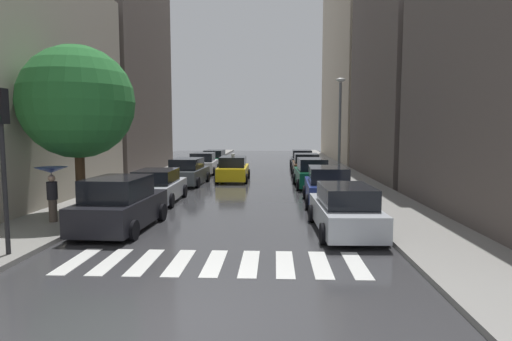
# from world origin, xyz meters

# --- Properties ---
(ground_plane) EXTENTS (28.00, 72.00, 0.04)m
(ground_plane) POSITION_xyz_m (0.00, 24.00, -0.02)
(ground_plane) COLOR #333336
(sidewalk_left) EXTENTS (3.00, 72.00, 0.15)m
(sidewalk_left) POSITION_xyz_m (-6.50, 24.00, 0.07)
(sidewalk_left) COLOR gray
(sidewalk_left) RESTS_ON ground
(sidewalk_right) EXTENTS (3.00, 72.00, 0.15)m
(sidewalk_right) POSITION_xyz_m (6.50, 24.00, 0.07)
(sidewalk_right) COLOR gray
(sidewalk_right) RESTS_ON ground
(crosswalk_stripes) EXTENTS (7.65, 2.20, 0.01)m
(crosswalk_stripes) POSITION_xyz_m (-0.00, 3.46, 0.01)
(crosswalk_stripes) COLOR silver
(crosswalk_stripes) RESTS_ON ground
(building_left_mid) EXTENTS (6.00, 12.16, 23.83)m
(building_left_mid) POSITION_xyz_m (-11.00, 25.85, 11.91)
(building_left_mid) COLOR #564C47
(building_left_mid) RESTS_ON ground
(building_right_mid) EXTENTS (6.00, 13.46, 15.37)m
(building_right_mid) POSITION_xyz_m (11.00, 22.87, 7.69)
(building_right_mid) COLOR #564C47
(building_right_mid) RESTS_ON ground
(building_right_far) EXTENTS (6.00, 21.40, 22.63)m
(building_right_far) POSITION_xyz_m (11.00, 41.47, 11.31)
(building_right_far) COLOR #B2A38C
(building_right_far) RESTS_ON ground
(parked_car_left_nearest) EXTENTS (2.30, 4.38, 1.82)m
(parked_car_left_nearest) POSITION_xyz_m (-3.72, 6.94, 0.84)
(parked_car_left_nearest) COLOR black
(parked_car_left_nearest) RESTS_ON ground
(parked_car_left_second) EXTENTS (2.17, 4.42, 1.55)m
(parked_car_left_second) POSITION_xyz_m (-3.96, 12.36, 0.73)
(parked_car_left_second) COLOR #B2B7BF
(parked_car_left_second) RESTS_ON ground
(parked_car_left_third) EXTENTS (2.23, 4.52, 1.64)m
(parked_car_left_third) POSITION_xyz_m (-3.84, 18.70, 0.77)
(parked_car_left_third) COLOR #474C51
(parked_car_left_third) RESTS_ON ground
(parked_car_left_fourth) EXTENTS (2.19, 4.21, 1.62)m
(parked_car_left_fourth) POSITION_xyz_m (-3.98, 25.18, 0.76)
(parked_car_left_fourth) COLOR silver
(parked_car_left_fourth) RESTS_ON ground
(parked_car_left_fifth) EXTENTS (2.13, 4.65, 1.57)m
(parked_car_left_fifth) POSITION_xyz_m (-3.84, 30.52, 0.74)
(parked_car_left_fifth) COLOR #0C4C2D
(parked_car_left_fifth) RESTS_ON ground
(parked_car_right_nearest) EXTENTS (2.13, 4.65, 1.59)m
(parked_car_right_nearest) POSITION_xyz_m (3.87, 6.87, 0.75)
(parked_car_right_nearest) COLOR #B2B7BF
(parked_car_right_nearest) RESTS_ON ground
(parked_car_right_second) EXTENTS (2.21, 4.37, 1.72)m
(parked_car_right_second) POSITION_xyz_m (3.96, 12.22, 0.80)
(parked_car_right_second) COLOR navy
(parked_car_right_second) RESTS_ON ground
(parked_car_right_third) EXTENTS (2.08, 4.31, 1.71)m
(parked_car_right_third) POSITION_xyz_m (3.72, 17.86, 0.80)
(parked_car_right_third) COLOR #0C4C2D
(parked_car_right_third) RESTS_ON ground
(parked_car_right_fourth) EXTENTS (2.15, 4.03, 1.64)m
(parked_car_right_fourth) POSITION_xyz_m (3.85, 23.98, 0.77)
(parked_car_right_fourth) COLOR brown
(parked_car_right_fourth) RESTS_ON ground
(parked_car_right_fifth) EXTENTS (2.10, 4.31, 1.59)m
(parked_car_right_fifth) POSITION_xyz_m (3.93, 30.22, 0.75)
(parked_car_right_fifth) COLOR #474C51
(parked_car_right_fifth) RESTS_ON ground
(taxi_midroad) EXTENTS (2.11, 4.44, 1.81)m
(taxi_midroad) POSITION_xyz_m (-1.21, 20.68, 0.76)
(taxi_midroad) COLOR yellow
(taxi_midroad) RESTS_ON ground
(pedestrian_foreground) EXTENTS (1.08, 1.08, 1.94)m
(pedestrian_foreground) POSITION_xyz_m (-6.31, 7.38, 1.60)
(pedestrian_foreground) COLOR brown
(pedestrian_foreground) RESTS_ON sidewalk_left
(street_tree_left) EXTENTS (4.26, 4.26, 6.42)m
(street_tree_left) POSITION_xyz_m (-5.96, 8.83, 4.43)
(street_tree_left) COLOR #513823
(street_tree_left) RESTS_ON sidewalk_left
(traffic_light_left_corner) EXTENTS (0.30, 0.42, 4.30)m
(traffic_light_left_corner) POSITION_xyz_m (-5.45, 3.49, 3.29)
(traffic_light_left_corner) COLOR black
(traffic_light_left_corner) RESTS_ON sidewalk_left
(lamp_post_right) EXTENTS (0.60, 0.28, 6.40)m
(lamp_post_right) POSITION_xyz_m (5.55, 19.38, 3.87)
(lamp_post_right) COLOR #595B60
(lamp_post_right) RESTS_ON sidewalk_right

